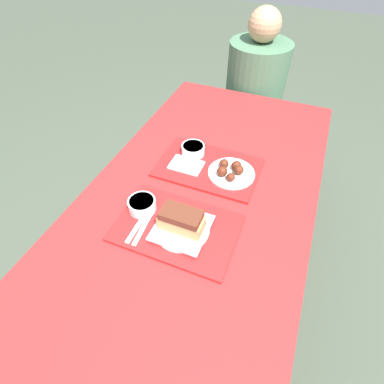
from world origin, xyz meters
The scene contains 14 objects.
ground_plane centered at (0.00, 0.00, 0.00)m, with size 12.00×12.00×0.00m, color #424C3D.
picnic_table centered at (0.00, 0.00, 0.64)m, with size 0.91×1.88×0.72m.
picnic_bench_far centered at (0.00, 1.16, 0.36)m, with size 0.87×0.28×0.42m.
tray_near centered at (-0.02, -0.17, 0.73)m, with size 0.44×0.30×0.01m.
tray_far centered at (-0.02, 0.20, 0.73)m, with size 0.44×0.30×0.01m.
bowl_coleslaw_near centered at (-0.17, -0.14, 0.76)m, with size 0.11×0.11×0.05m.
brisket_sandwich_plate centered at (0.01, -0.17, 0.77)m, with size 0.20×0.20×0.10m.
plastic_fork_near centered at (-0.15, -0.21, 0.74)m, with size 0.02×0.17×0.00m.
plastic_knife_near centered at (-0.13, -0.21, 0.74)m, with size 0.03×0.17×0.00m.
condiment_packet centered at (-0.04, -0.10, 0.74)m, with size 0.04×0.03×0.01m.
bowl_coleslaw_far centered at (-0.12, 0.25, 0.76)m, with size 0.11×0.11×0.05m.
wings_plate_far centered at (0.08, 0.18, 0.75)m, with size 0.20×0.20×0.05m.
napkin_far centered at (-0.11, 0.16, 0.74)m, with size 0.14×0.10×0.01m.
person_seated_across centered at (-0.04, 1.16, 0.72)m, with size 0.39×0.39×0.72m.
Camera 1 is at (0.29, -0.77, 1.62)m, focal length 28.00 mm.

